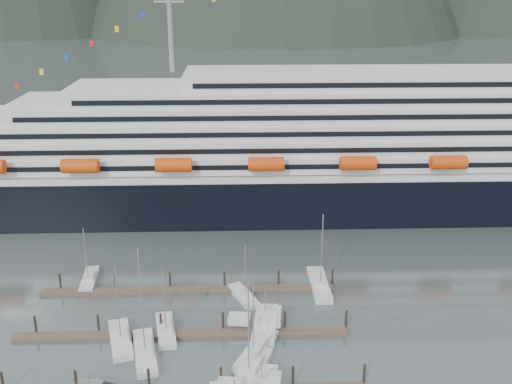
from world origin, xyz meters
TOP-DOWN VIEW (x-y plane):
  - ground at (0.00, 0.00)m, footprint 1600.00×1600.00m
  - cruise_ship at (30.03, 54.94)m, footprint 210.00×30.40m
  - dock_mid at (-4.93, 3.05)m, footprint 48.18×2.28m
  - dock_far at (-4.93, 16.05)m, footprint 48.18×2.28m
  - sailboat_a at (-13.42, 1.54)m, footprint 5.17×10.05m
  - sailboat_b at (-9.56, -1.65)m, footprint 4.83×10.81m
  - sailboat_c at (-7.33, 3.79)m, footprint 3.99×9.26m
  - sailboat_d at (5.65, -1.70)m, footprint 6.78×10.55m
  - sailboat_e at (-21.99, 19.95)m, footprint 2.91×8.80m
  - sailboat_f at (4.10, 13.46)m, footprint 5.25×8.13m
  - sailboat_g at (16.79, 16.69)m, footprint 2.96×11.51m
  - sailboat_h at (4.83, -6.34)m, footprint 6.18×10.45m
  - trawler_e at (7.05, 4.43)m, footprint 7.98×10.46m

SIDE VIEW (x-z plane):
  - ground at x=0.00m, z-range 0.00..0.00m
  - dock_mid at x=-4.93m, z-range -1.29..1.91m
  - dock_far at x=-4.93m, z-range -1.29..1.91m
  - sailboat_e at x=-21.99m, z-range -4.89..5.66m
  - sailboat_f at x=4.10m, z-range -4.58..5.35m
  - sailboat_c at x=-7.33m, z-range -5.14..5.94m
  - sailboat_d at x=5.65m, z-range -6.01..6.82m
  - sailboat_a at x=-13.42m, z-range -6.00..6.85m
  - sailboat_g at x=16.79m, z-range -6.61..7.47m
  - sailboat_h at x=4.83m, z-range -6.69..7.58m
  - sailboat_b at x=-9.56m, z-range -8.06..8.97m
  - trawler_e at x=7.05m, z-range -2.42..4.13m
  - cruise_ship at x=30.03m, z-range -13.11..37.19m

